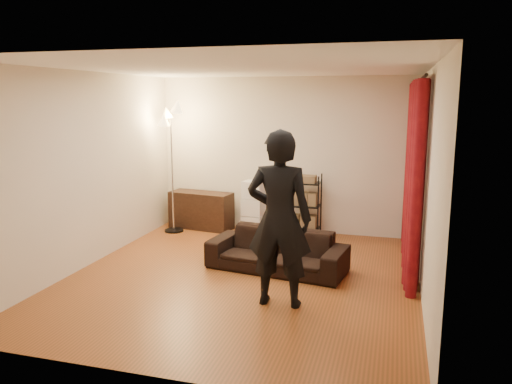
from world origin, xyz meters
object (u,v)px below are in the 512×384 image
(media_cabinet, at_px, (201,210))
(floor_lamp, at_px, (172,170))
(storage_boxes, at_px, (254,207))
(sofa, at_px, (277,251))
(person, at_px, (279,219))
(wire_shelf, at_px, (305,206))

(media_cabinet, height_order, floor_lamp, floor_lamp)
(storage_boxes, bearing_deg, media_cabinet, 179.19)
(sofa, relative_size, person, 0.94)
(media_cabinet, relative_size, storage_boxes, 1.24)
(storage_boxes, bearing_deg, sofa, -64.70)
(person, height_order, storage_boxes, person)
(media_cabinet, distance_m, wire_shelf, 1.92)
(storage_boxes, bearing_deg, person, -68.66)
(sofa, height_order, floor_lamp, floor_lamp)
(media_cabinet, relative_size, floor_lamp, 0.52)
(storage_boxes, distance_m, floor_lamp, 1.56)
(sofa, height_order, wire_shelf, wire_shelf)
(wire_shelf, xyz_separation_m, floor_lamp, (-2.30, -0.32, 0.56))
(wire_shelf, distance_m, floor_lamp, 2.39)
(sofa, xyz_separation_m, media_cabinet, (-1.85, 1.82, 0.06))
(media_cabinet, distance_m, floor_lamp, 0.93)
(wire_shelf, bearing_deg, media_cabinet, -161.64)
(media_cabinet, bearing_deg, person, -46.15)
(storage_boxes, bearing_deg, floor_lamp, -166.12)
(wire_shelf, bearing_deg, storage_boxes, -161.73)
(sofa, bearing_deg, wire_shelf, 96.37)
(floor_lamp, bearing_deg, storage_boxes, 13.88)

